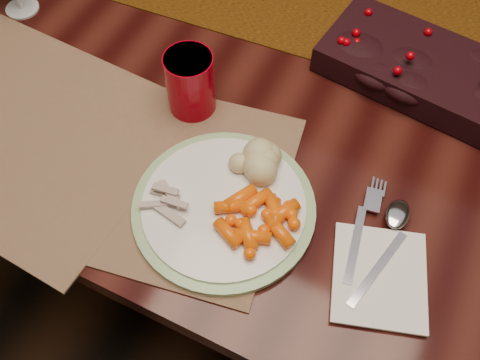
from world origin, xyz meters
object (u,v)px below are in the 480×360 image
at_px(centerpiece, 422,65).
at_px(turkey_shreds, 171,203).
at_px(baby_carrots, 254,221).
at_px(mashed_potatoes, 256,152).
at_px(dinner_plate, 224,207).
at_px(red_cup, 190,83).
at_px(dining_table, 309,184).
at_px(placemat_main, 137,170).
at_px(napkin, 379,276).

bearing_deg(centerpiece, turkey_shreds, -121.02).
relative_size(baby_carrots, mashed_potatoes, 1.20).
relative_size(dinner_plate, red_cup, 2.52).
distance_m(centerpiece, baby_carrots, 0.40).
bearing_deg(dinner_plate, red_cup, 131.34).
relative_size(centerpiece, baby_carrots, 3.11).
bearing_deg(turkey_shreds, dining_table, 73.62).
distance_m(placemat_main, napkin, 0.38).
relative_size(placemat_main, mashed_potatoes, 5.24).
bearing_deg(dining_table, turkey_shreds, -106.38).
relative_size(placemat_main, dinner_plate, 1.71).
distance_m(dinner_plate, baby_carrots, 0.06).
xyz_separation_m(dinner_plate, mashed_potatoes, (0.01, 0.09, 0.03)).
height_order(napkin, red_cup, red_cup).
relative_size(centerpiece, napkin, 2.24).
bearing_deg(mashed_potatoes, centerpiece, 59.18).
bearing_deg(dinner_plate, turkey_shreds, -151.70).
xyz_separation_m(placemat_main, turkey_shreds, (0.08, -0.04, 0.02)).
xyz_separation_m(baby_carrots, napkin, (0.18, 0.01, -0.02)).
height_order(centerpiece, turkey_shreds, centerpiece).
bearing_deg(dining_table, placemat_main, -120.60).
relative_size(centerpiece, mashed_potatoes, 3.75).
xyz_separation_m(dining_table, baby_carrots, (0.01, -0.34, 0.40)).
relative_size(dining_table, dinner_plate, 6.90).
xyz_separation_m(turkey_shreds, red_cup, (-0.07, 0.19, 0.03)).
xyz_separation_m(baby_carrots, turkey_shreds, (-0.12, -0.02, -0.00)).
bearing_deg(dinner_plate, placemat_main, 178.17).
height_order(baby_carrots, turkey_shreds, baby_carrots).
height_order(dining_table, turkey_shreds, turkey_shreds).
height_order(placemat_main, napkin, napkin).
bearing_deg(baby_carrots, dinner_plate, 168.61).
relative_size(dinner_plate, mashed_potatoes, 3.07).
relative_size(dining_table, red_cup, 17.36).
bearing_deg(red_cup, napkin, -22.72).
relative_size(baby_carrots, napkin, 0.72).
bearing_deg(dinner_plate, centerpiece, 64.25).
relative_size(turkey_shreds, red_cup, 0.66).
height_order(placemat_main, turkey_shreds, turkey_shreds).
height_order(placemat_main, baby_carrots, baby_carrots).
bearing_deg(centerpiece, mashed_potatoes, -120.82).
bearing_deg(red_cup, dining_table, 45.44).
height_order(dining_table, dinner_plate, dinner_plate).
xyz_separation_m(dining_table, red_cup, (-0.17, -0.18, 0.43)).
distance_m(mashed_potatoes, red_cup, 0.16).
bearing_deg(red_cup, mashed_potatoes, -24.49).
bearing_deg(baby_carrots, placemat_main, 175.67).
height_order(mashed_potatoes, napkin, mashed_potatoes).
relative_size(mashed_potatoes, turkey_shreds, 1.23).
xyz_separation_m(baby_carrots, red_cup, (-0.18, 0.16, 0.03)).
bearing_deg(dining_table, red_cup, -134.56).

